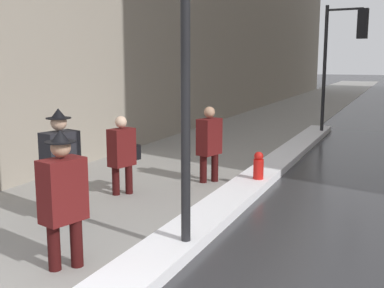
{
  "coord_description": "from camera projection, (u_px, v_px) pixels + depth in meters",
  "views": [
    {
      "loc": [
        2.84,
        -3.31,
        2.46
      ],
      "look_at": [
        -0.4,
        4.0,
        1.05
      ],
      "focal_mm": 45.0,
      "sensor_mm": 36.0,
      "label": 1
    }
  ],
  "objects": [
    {
      "name": "lamp_post",
      "position": [
        185.0,
        1.0,
        5.68
      ],
      "size": [
        0.28,
        0.28,
        5.3
      ],
      "color": "black",
      "rests_on": "ground"
    },
    {
      "name": "sidewalk_slab",
      "position": [
        268.0,
        123.0,
        18.85
      ],
      "size": [
        4.0,
        80.0,
        0.01
      ],
      "color": "gray",
      "rests_on": "ground"
    },
    {
      "name": "pedestrian_with_shoulder_bag",
      "position": [
        122.0,
        152.0,
        8.73
      ],
      "size": [
        0.39,
        0.71,
        1.46
      ],
      "rotation": [
        0.0,
        0.0,
        -1.83
      ],
      "color": "#340C0C",
      "rests_on": "ground"
    },
    {
      "name": "traffic_light_near",
      "position": [
        347.0,
        42.0,
        14.95
      ],
      "size": [
        1.31,
        0.33,
        4.14
      ],
      "rotation": [
        0.0,
        0.0,
        -0.12
      ],
      "color": "black",
      "rests_on": "ground"
    },
    {
      "name": "snow_bank_curb",
      "position": [
        263.0,
        174.0,
        10.13
      ],
      "size": [
        0.69,
        15.17,
        0.16
      ],
      "color": "white",
      "rests_on": "ground"
    },
    {
      "name": "pedestrian_nearside",
      "position": [
        63.0,
        195.0,
        5.57
      ],
      "size": [
        0.42,
        0.57,
        1.67
      ],
      "rotation": [
        0.0,
        0.0,
        -1.83
      ],
      "color": "#340C0C",
      "rests_on": "ground"
    },
    {
      "name": "pedestrian_trailing",
      "position": [
        209.0,
        141.0,
        9.6
      ],
      "size": [
        0.41,
        0.56,
        1.54
      ],
      "rotation": [
        0.0,
        0.0,
        -1.83
      ],
      "color": "#340C0C",
      "rests_on": "ground"
    },
    {
      "name": "fire_hydrant",
      "position": [
        258.0,
        170.0,
        9.35
      ],
      "size": [
        0.2,
        0.2,
        0.7
      ],
      "color": "red",
      "rests_on": "ground"
    },
    {
      "name": "pedestrian_in_glasses",
      "position": [
        61.0,
        161.0,
        7.24
      ],
      "size": [
        0.44,
        0.6,
        1.75
      ],
      "rotation": [
        0.0,
        0.0,
        -1.83
      ],
      "color": "black",
      "rests_on": "ground"
    }
  ]
}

